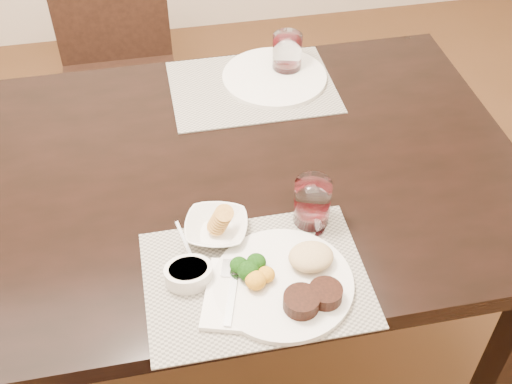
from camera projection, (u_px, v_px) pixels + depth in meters
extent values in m
plane|color=#4A2E17|center=(153.00, 350.00, 2.07)|extent=(4.50, 4.50, 0.00)
cube|color=black|center=(120.00, 189.00, 1.56)|extent=(2.00, 1.00, 0.05)
cube|color=black|center=(508.00, 355.00, 1.66)|extent=(0.08, 0.08, 0.70)
cube|color=black|center=(395.00, 149.00, 2.25)|extent=(0.08, 0.08, 0.70)
cube|color=black|center=(121.00, 90.00, 2.36)|extent=(0.42, 0.42, 0.04)
cube|color=black|center=(83.00, 173.00, 2.37)|extent=(0.04, 0.04, 0.41)
cube|color=black|center=(180.00, 161.00, 2.42)|extent=(0.04, 0.04, 0.41)
cube|color=black|center=(83.00, 115.00, 2.62)|extent=(0.04, 0.04, 0.41)
cube|color=black|center=(171.00, 105.00, 2.67)|extent=(0.04, 0.04, 0.41)
cube|color=black|center=(109.00, 4.00, 2.33)|extent=(0.42, 0.04, 0.45)
cube|color=gray|center=(256.00, 279.00, 1.33)|extent=(0.46, 0.34, 0.00)
cube|color=gray|center=(252.00, 87.00, 1.82)|extent=(0.46, 0.34, 0.00)
cylinder|color=silver|center=(283.00, 283.00, 1.31)|extent=(0.29, 0.29, 0.01)
cylinder|color=black|center=(301.00, 302.00, 1.25)|extent=(0.07, 0.07, 0.03)
cylinder|color=black|center=(325.00, 294.00, 1.27)|extent=(0.07, 0.07, 0.03)
ellipsoid|color=tan|center=(311.00, 257.00, 1.33)|extent=(0.10, 0.08, 0.04)
ellipsoid|color=#14460D|center=(248.00, 271.00, 1.30)|extent=(0.05, 0.05, 0.04)
ellipsoid|color=orange|center=(256.00, 280.00, 1.29)|extent=(0.04, 0.04, 0.04)
cube|color=white|center=(229.00, 295.00, 1.29)|extent=(0.14, 0.20, 0.01)
cube|color=silver|center=(231.00, 300.00, 1.27)|extent=(0.05, 0.12, 0.01)
cube|color=silver|center=(227.00, 268.00, 1.33)|extent=(0.03, 0.05, 0.00)
cube|color=silver|center=(317.00, 240.00, 1.40)|extent=(0.08, 0.11, 0.00)
cube|color=black|center=(330.00, 275.00, 1.33)|extent=(0.06, 0.09, 0.01)
imported|color=silver|center=(216.00, 228.00, 1.41)|extent=(0.17, 0.17, 0.03)
cylinder|color=#BD8C3B|center=(216.00, 221.00, 1.39)|extent=(0.04, 0.05, 0.04)
cylinder|color=silver|center=(189.00, 274.00, 1.31)|extent=(0.10, 0.10, 0.04)
cylinder|color=#0D3A10|center=(188.00, 270.00, 1.30)|extent=(0.08, 0.08, 0.01)
cube|color=silver|center=(183.00, 239.00, 1.33)|extent=(0.01, 0.07, 0.05)
cylinder|color=silver|center=(312.00, 202.00, 1.41)|extent=(0.08, 0.08, 0.11)
cylinder|color=#340407|center=(311.00, 215.00, 1.44)|extent=(0.07, 0.07, 0.03)
cylinder|color=silver|center=(274.00, 77.00, 1.84)|extent=(0.30, 0.30, 0.01)
cylinder|color=silver|center=(287.00, 53.00, 1.84)|extent=(0.08, 0.08, 0.12)
cylinder|color=#340407|center=(287.00, 66.00, 1.87)|extent=(0.07, 0.07, 0.03)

